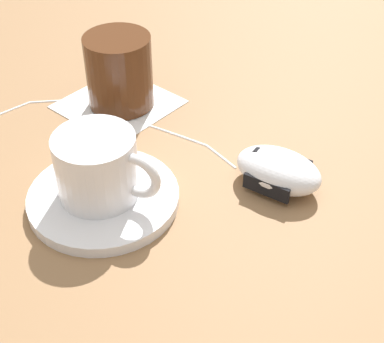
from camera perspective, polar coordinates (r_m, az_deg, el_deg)
ground_plane at (r=0.70m, az=-4.75°, el=2.31°), size 3.00×3.00×0.00m
saucer at (r=0.62m, az=-8.57°, el=-2.54°), size 0.16×0.16×0.01m
coffee_cup at (r=0.60m, az=-9.05°, el=0.45°), size 0.08×0.11×0.07m
computer_mouse at (r=0.64m, az=8.37°, el=0.13°), size 0.09×0.11×0.04m
mouse_cable at (r=0.74m, az=-7.39°, el=5.01°), size 0.17×0.28×0.00m
napkin_under_glass at (r=0.78m, az=-7.14°, el=6.53°), size 0.15×0.15×0.00m
drinking_glass at (r=0.75m, az=-7.07°, el=9.61°), size 0.08×0.08×0.09m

